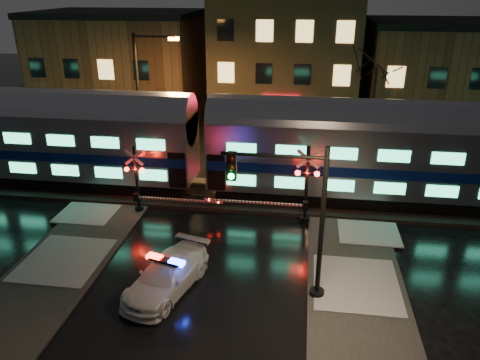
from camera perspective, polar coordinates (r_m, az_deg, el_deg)
name	(u,v)px	position (r m, az deg, el deg)	size (l,w,h in m)	color
ground	(217,239)	(23.38, -2.84, -7.23)	(120.00, 120.00, 0.00)	black
ballast	(233,195)	(27.70, -0.90, -1.88)	(90.00, 4.20, 0.24)	black
sidewalk_left	(28,302)	(20.92, -24.48, -13.36)	(4.00, 20.00, 0.12)	#2D2D2D
sidewalk_right	(363,334)	(18.26, 14.76, -17.71)	(4.00, 20.00, 0.12)	#2D2D2D
building_left	(122,68)	(45.74, -14.14, 13.12)	(14.00, 10.00, 9.00)	brown
building_mid	(286,57)	(42.80, 5.59, 14.75)	(12.00, 11.00, 11.50)	brown
building_right	(438,79)	(43.90, 23.02, 11.30)	(12.00, 10.00, 8.50)	brown
train	(202,142)	(26.82, -4.69, 4.69)	(51.00, 3.12, 5.92)	black
police_car	(167,276)	(19.71, -8.93, -11.45)	(3.14, 5.09, 1.54)	white
crossing_signal_right	(299,192)	(24.28, 7.23, -1.51)	(6.03, 0.67, 4.27)	black
crossing_signal_left	(143,187)	(25.79, -11.74, -0.81)	(5.39, 0.64, 3.81)	black
traffic_light	(295,221)	(17.90, 6.77, -4.98)	(4.14, 0.73, 6.40)	black
streetlight	(143,93)	(31.39, -11.77, 10.30)	(2.98, 0.31, 8.91)	black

